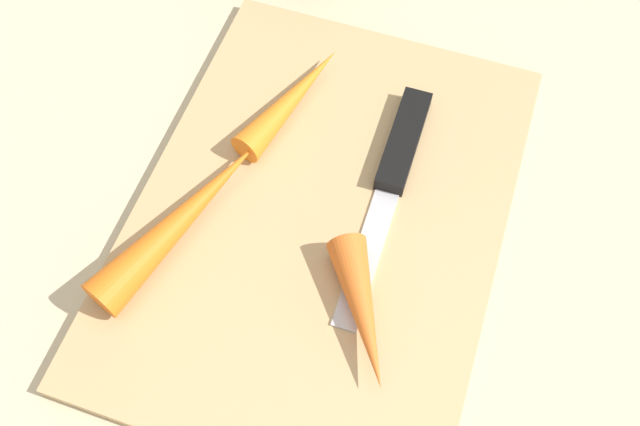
{
  "coord_description": "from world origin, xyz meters",
  "views": [
    {
      "loc": [
        -0.23,
        -0.08,
        0.45
      ],
      "look_at": [
        0.0,
        0.0,
        0.01
      ],
      "focal_mm": 39.0,
      "sensor_mm": 36.0,
      "label": 1
    }
  ],
  "objects_px": {
    "carrot_longest": "(183,218)",
    "carrot_shortest": "(363,312)",
    "cutting_board": "(320,217)",
    "carrot_medium": "(292,99)",
    "knife": "(399,155)"
  },
  "relations": [
    {
      "from": "cutting_board",
      "to": "carrot_medium",
      "type": "xyz_separation_m",
      "value": [
        0.08,
        0.05,
        0.02
      ]
    },
    {
      "from": "cutting_board",
      "to": "knife",
      "type": "xyz_separation_m",
      "value": [
        0.06,
        -0.04,
        0.01
      ]
    },
    {
      "from": "carrot_medium",
      "to": "knife",
      "type": "bearing_deg",
      "value": -84.34
    },
    {
      "from": "cutting_board",
      "to": "carrot_medium",
      "type": "bearing_deg",
      "value": 31.81
    },
    {
      "from": "carrot_longest",
      "to": "carrot_medium",
      "type": "distance_m",
      "value": 0.13
    },
    {
      "from": "carrot_longest",
      "to": "carrot_shortest",
      "type": "xyz_separation_m",
      "value": [
        -0.03,
        -0.14,
        -0.0
      ]
    },
    {
      "from": "knife",
      "to": "carrot_shortest",
      "type": "distance_m",
      "value": 0.13
    },
    {
      "from": "knife",
      "to": "carrot_longest",
      "type": "height_order",
      "value": "carrot_longest"
    },
    {
      "from": "cutting_board",
      "to": "carrot_longest",
      "type": "bearing_deg",
      "value": 115.94
    },
    {
      "from": "cutting_board",
      "to": "carrot_shortest",
      "type": "relative_size",
      "value": 3.52
    },
    {
      "from": "carrot_shortest",
      "to": "knife",
      "type": "bearing_deg",
      "value": 155.04
    },
    {
      "from": "carrot_longest",
      "to": "carrot_shortest",
      "type": "height_order",
      "value": "carrot_longest"
    },
    {
      "from": "knife",
      "to": "carrot_medium",
      "type": "relative_size",
      "value": 1.7
    },
    {
      "from": "cutting_board",
      "to": "carrot_medium",
      "type": "distance_m",
      "value": 0.1
    },
    {
      "from": "knife",
      "to": "cutting_board",
      "type": "bearing_deg",
      "value": -33.82
    }
  ]
}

